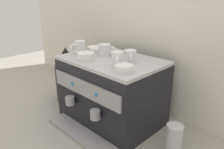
# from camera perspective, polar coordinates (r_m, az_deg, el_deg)

# --- Properties ---
(ground_plane) EXTENTS (4.00, 4.00, 0.00)m
(ground_plane) POSITION_cam_1_polar(r_m,az_deg,el_deg) (1.49, 0.00, -11.20)
(ground_plane) COLOR #9E998E
(tiled_backsplash_wall) EXTENTS (2.80, 0.03, 0.94)m
(tiled_backsplash_wall) POSITION_cam_1_polar(r_m,az_deg,el_deg) (1.54, 8.24, 8.47)
(tiled_backsplash_wall) COLOR silver
(tiled_backsplash_wall) RESTS_ON ground_plane
(espresso_machine) EXTENTS (0.60, 0.53, 0.41)m
(espresso_machine) POSITION_cam_1_polar(r_m,az_deg,el_deg) (1.39, -0.14, -4.15)
(espresso_machine) COLOR black
(espresso_machine) RESTS_ON ground_plane
(ceramic_cup_0) EXTENTS (0.09, 0.09, 0.06)m
(ceramic_cup_0) POSITION_cam_1_polar(r_m,az_deg,el_deg) (1.27, 4.72, 4.83)
(ceramic_cup_0) COLOR white
(ceramic_cup_0) RESTS_ON espresso_machine
(ceramic_cup_1) EXTENTS (0.11, 0.08, 0.07)m
(ceramic_cup_1) POSITION_cam_1_polar(r_m,az_deg,el_deg) (1.38, -1.79, 6.32)
(ceramic_cup_1) COLOR white
(ceramic_cup_1) RESTS_ON espresso_machine
(ceramic_cup_2) EXTENTS (0.07, 0.11, 0.08)m
(ceramic_cup_2) POSITION_cam_1_polar(r_m,az_deg,el_deg) (1.44, -8.37, 6.96)
(ceramic_cup_2) COLOR white
(ceramic_cup_2) RESTS_ON espresso_machine
(ceramic_cup_3) EXTENTS (0.09, 0.09, 0.08)m
(ceramic_cup_3) POSITION_cam_1_polar(r_m,az_deg,el_deg) (1.17, 1.44, 3.95)
(ceramic_cup_3) COLOR white
(ceramic_cup_3) RESTS_ON espresso_machine
(ceramic_bowl_0) EXTENTS (0.13, 0.13, 0.03)m
(ceramic_bowl_0) POSITION_cam_1_polar(r_m,az_deg,el_deg) (1.49, -3.90, 6.51)
(ceramic_bowl_0) COLOR white
(ceramic_bowl_0) RESTS_ON espresso_machine
(ceramic_bowl_1) EXTENTS (0.09, 0.09, 0.04)m
(ceramic_bowl_1) POSITION_cam_1_polar(r_m,az_deg,el_deg) (1.10, 3.02, 1.59)
(ceramic_bowl_1) COLOR white
(ceramic_bowl_1) RESTS_ON espresso_machine
(ceramic_bowl_2) EXTENTS (0.10, 0.10, 0.04)m
(ceramic_bowl_2) POSITION_cam_1_polar(r_m,az_deg,el_deg) (1.31, -6.88, 4.66)
(ceramic_bowl_2) COLOR white
(ceramic_bowl_2) RESTS_ON espresso_machine
(coffee_grinder) EXTENTS (0.18, 0.18, 0.41)m
(coffee_grinder) POSITION_cam_1_polar(r_m,az_deg,el_deg) (1.70, -11.52, -0.19)
(coffee_grinder) COLOR #333338
(coffee_grinder) RESTS_ON ground_plane
(milk_pitcher) EXTENTS (0.09, 0.09, 0.16)m
(milk_pitcher) POSITION_cam_1_polar(r_m,az_deg,el_deg) (1.22, 15.70, -15.68)
(milk_pitcher) COLOR #B7B7BC
(milk_pitcher) RESTS_ON ground_plane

